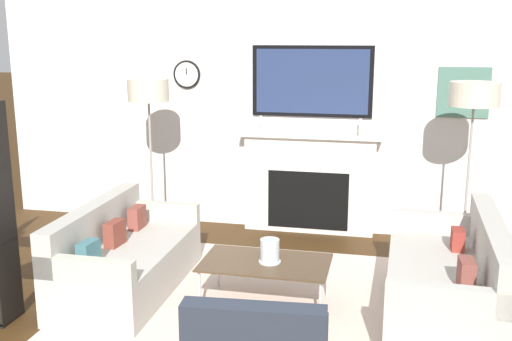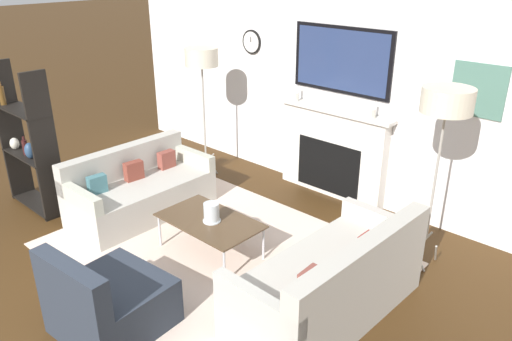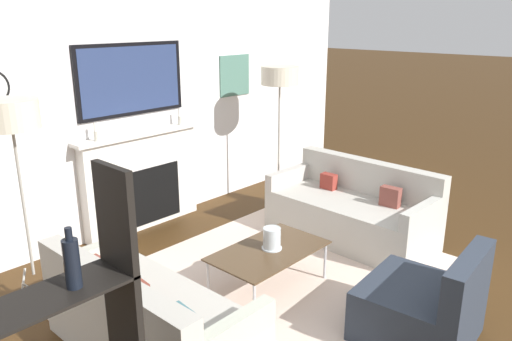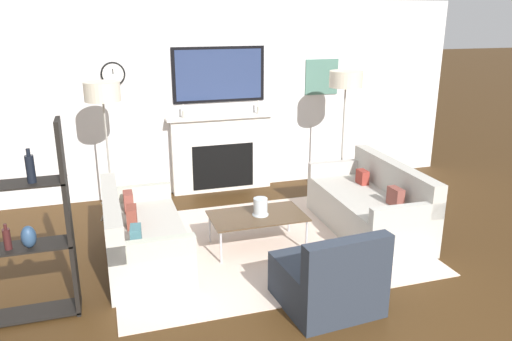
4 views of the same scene
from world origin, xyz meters
name	(u,v)px [view 3 (image 3 of 4)]	position (x,y,z in m)	size (l,w,h in m)	color
fireplace_wall	(133,120)	(0.00, 4.33, 1.24)	(7.39, 0.28, 2.70)	silver
area_rug	(271,283)	(0.00, 2.28, 0.01)	(3.31, 2.55, 0.01)	beige
couch_left	(147,321)	(-1.35, 2.28, 0.28)	(0.79, 1.64, 0.76)	#B9B5AA
couch_right	(353,213)	(1.35, 2.28, 0.30)	(0.88, 1.78, 0.82)	#B9B5AA
armchair	(423,308)	(0.16, 0.92, 0.26)	(0.85, 0.85, 0.77)	#272E39
coffee_table	(269,252)	(-0.08, 2.24, 0.36)	(1.04, 0.62, 0.38)	#4C3823
hurricane_candle	(272,240)	(-0.05, 2.24, 0.47)	(0.18, 0.18, 0.20)	silver
floor_lamp_left	(11,118)	(-1.59, 3.54, 1.60)	(0.42, 0.42, 1.75)	#9E998E
floor_lamp_right	(280,78)	(1.59, 3.54, 1.63)	(0.45, 0.45, 1.77)	#9E998E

